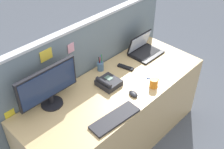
{
  "coord_description": "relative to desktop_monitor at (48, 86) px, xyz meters",
  "views": [
    {
      "loc": [
        -1.44,
        -1.34,
        2.41
      ],
      "look_at": [
        0.0,
        0.05,
        0.87
      ],
      "focal_mm": 44.32,
      "sensor_mm": 36.0,
      "label": 1
    }
  ],
  "objects": [
    {
      "name": "computer_mouse_left_hand",
      "position": [
        0.57,
        -0.44,
        -0.19
      ],
      "size": [
        0.08,
        0.11,
        0.03
      ],
      "primitive_type": "ellipsoid",
      "rotation": [
        0.0,
        0.0,
        -0.19
      ],
      "color": "#232328",
      "rests_on": "desk"
    },
    {
      "name": "cell_phone_blue_case",
      "position": [
        0.92,
        -0.35,
        -0.2
      ],
      "size": [
        0.16,
        0.15,
        0.01
      ],
      "primitive_type": "cube",
      "rotation": [
        0.0,
        0.0,
        -0.81
      ],
      "color": "blue",
      "rests_on": "desk"
    },
    {
      "name": "tv_remote",
      "position": [
        0.83,
        -0.11,
        -0.19
      ],
      "size": [
        0.08,
        0.18,
        0.02
      ],
      "primitive_type": "cube",
      "rotation": [
        0.0,
        0.0,
        0.25
      ],
      "color": "black",
      "rests_on": "desk"
    },
    {
      "name": "desk_phone",
      "position": [
        0.52,
        -0.18,
        -0.17
      ],
      "size": [
        0.19,
        0.2,
        0.09
      ],
      "color": "#232328",
      "rests_on": "desk"
    },
    {
      "name": "cubicle_divider",
      "position": [
        0.55,
        0.15,
        -0.31
      ],
      "size": [
        2.12,
        0.08,
        1.27
      ],
      "color": "slate",
      "rests_on": "ground_plane"
    },
    {
      "name": "coffee_mug",
      "position": [
        0.8,
        -0.5,
        -0.16
      ],
      "size": [
        0.11,
        0.08,
        0.09
      ],
      "color": "orange",
      "rests_on": "desk"
    },
    {
      "name": "desktop_monitor",
      "position": [
        0.0,
        0.0,
        0.0
      ],
      "size": [
        0.56,
        0.19,
        0.37
      ],
      "color": "black",
      "rests_on": "desk"
    },
    {
      "name": "ground_plane",
      "position": [
        0.55,
        -0.25,
        -0.95
      ],
      "size": [
        10.0,
        10.0,
        0.0
      ],
      "primitive_type": "plane",
      "color": "#4C515B"
    },
    {
      "name": "pen_cup",
      "position": [
        0.64,
        0.05,
        -0.16
      ],
      "size": [
        0.06,
        0.06,
        0.18
      ],
      "color": "#4C7093",
      "rests_on": "desk"
    },
    {
      "name": "desk",
      "position": [
        0.55,
        -0.25,
        -0.58
      ],
      "size": [
        1.93,
        0.73,
        0.75
      ],
      "primitive_type": "cube",
      "color": "tan",
      "rests_on": "ground_plane"
    },
    {
      "name": "keyboard_main",
      "position": [
        0.25,
        -0.52,
        -0.19
      ],
      "size": [
        0.46,
        0.18,
        0.02
      ],
      "primitive_type": "cube",
      "rotation": [
        0.0,
        0.0,
        -0.08
      ],
      "color": "#232328",
      "rests_on": "desk"
    },
    {
      "name": "laptop",
      "position": [
        1.18,
        -0.07,
        -0.15
      ],
      "size": [
        0.33,
        0.26,
        0.22
      ],
      "color": "black",
      "rests_on": "desk"
    }
  ]
}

